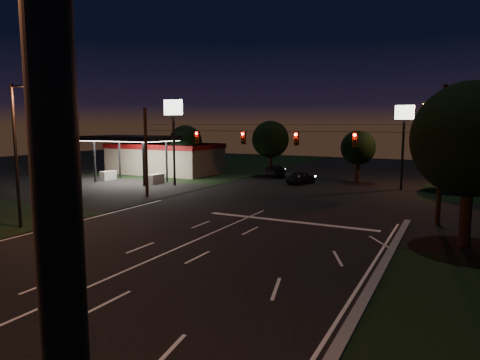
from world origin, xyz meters
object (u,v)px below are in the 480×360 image
Objects in this scene: car_oncoming_a at (301,178)px; tree_right_near at (471,141)px; car_oncoming_b at (275,171)px; utility_pole_right at (437,225)px.

tree_right_near is at bearing 142.20° from car_oncoming_a.
car_oncoming_a reaches higher than car_oncoming_b.
utility_pole_right is 20.40m from car_oncoming_a.
utility_pole_right is at bearing 147.52° from car_oncoming_a.
utility_pole_right is at bearing 132.86° from car_oncoming_b.
car_oncoming_a is at bearing 134.73° from utility_pole_right.
tree_right_near is 32.91m from car_oncoming_b.
utility_pole_right is 2.19× the size of car_oncoming_a.
car_oncoming_a is (-15.87, 19.31, -4.98)m from tree_right_near.
car_oncoming_b is at bearing 130.62° from tree_right_near.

